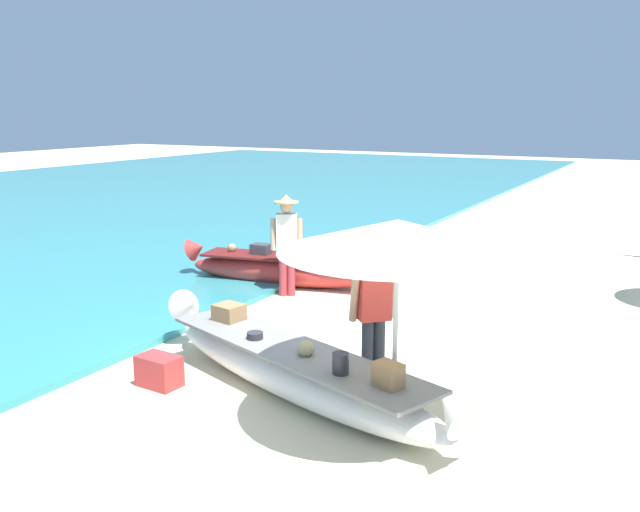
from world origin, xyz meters
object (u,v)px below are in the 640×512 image
(patio_umbrella_large, at_px, (398,237))
(person_vendor_hatted, at_px, (287,238))
(person_tourist_customer, at_px, (374,309))
(boat_white_foreground, at_px, (294,369))
(boat_red_midground, at_px, (284,269))
(cooler_box, at_px, (159,371))

(patio_umbrella_large, bearing_deg, person_vendor_hatted, 132.79)
(person_tourist_customer, relative_size, patio_umbrella_large, 0.73)
(boat_white_foreground, distance_m, patio_umbrella_large, 2.19)
(boat_red_midground, xyz_separation_m, person_tourist_customer, (3.41, -3.61, 0.65))
(boat_red_midground, bearing_deg, patio_umbrella_large, -48.10)
(person_tourist_customer, bearing_deg, person_vendor_hatted, 134.78)
(boat_red_midground, relative_size, patio_umbrella_large, 1.71)
(boat_white_foreground, relative_size, patio_umbrella_large, 2.05)
(cooler_box, bearing_deg, boat_white_foreground, 23.60)
(person_tourist_customer, distance_m, cooler_box, 2.63)
(boat_red_midground, relative_size, person_vendor_hatted, 2.25)
(boat_white_foreground, bearing_deg, person_vendor_hatted, 122.21)
(boat_red_midground, distance_m, cooler_box, 4.89)
(boat_white_foreground, xyz_separation_m, patio_umbrella_large, (1.35, -0.30, 1.70))
(boat_white_foreground, distance_m, person_tourist_customer, 1.14)
(boat_white_foreground, distance_m, boat_red_midground, 5.00)
(patio_umbrella_large, bearing_deg, boat_red_midground, 131.90)
(person_vendor_hatted, height_order, person_tourist_customer, person_vendor_hatted)
(boat_red_midground, distance_m, patio_umbrella_large, 6.29)
(boat_red_midground, height_order, person_vendor_hatted, person_vendor_hatted)
(person_vendor_hatted, relative_size, patio_umbrella_large, 0.76)
(person_tourist_customer, relative_size, cooler_box, 3.39)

